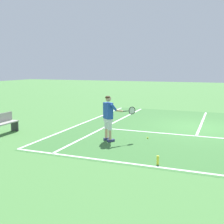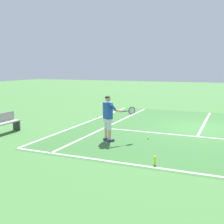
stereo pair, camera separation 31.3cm
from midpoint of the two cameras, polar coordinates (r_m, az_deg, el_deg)
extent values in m
plane|color=#477F3D|center=(13.73, 18.24, -3.04)|extent=(80.00, 80.00, 0.00)
cube|color=#387033|center=(13.07, 17.98, -3.62)|extent=(10.98, 10.93, 0.00)
cube|color=white|center=(8.03, 14.42, -11.38)|extent=(10.98, 0.10, 0.01)
cube|color=white|center=(11.96, 17.47, -4.73)|extent=(8.23, 0.10, 0.01)
cube|color=white|center=(15.08, 18.71, -1.99)|extent=(0.10, 6.40, 0.01)
cube|color=white|center=(14.01, 0.98, -2.32)|extent=(0.10, 10.53, 0.01)
cube|color=white|center=(14.58, -4.03, -1.90)|extent=(0.10, 10.53, 0.01)
cube|color=navy|center=(10.90, -0.17, -5.41)|extent=(0.26, 0.29, 0.09)
cube|color=navy|center=(10.66, 0.55, -5.74)|extent=(0.26, 0.29, 0.09)
cylinder|color=tan|center=(10.83, -0.36, -4.29)|extent=(0.11, 0.11, 0.36)
cylinder|color=silver|center=(10.74, -0.36, -2.29)|extent=(0.14, 0.14, 0.41)
cylinder|color=tan|center=(10.59, 0.36, -4.59)|extent=(0.11, 0.11, 0.36)
cylinder|color=silver|center=(10.50, 0.37, -2.55)|extent=(0.14, 0.14, 0.41)
cube|color=silver|center=(10.59, 0.00, -1.54)|extent=(0.39, 0.37, 0.20)
cube|color=#234CAD|center=(10.53, 0.00, 0.27)|extent=(0.43, 0.41, 0.60)
cylinder|color=tan|center=(10.75, -0.62, 0.18)|extent=(0.09, 0.09, 0.62)
cylinder|color=#234CAD|center=(10.33, 1.14, 0.94)|extent=(0.23, 0.26, 0.29)
cylinder|color=tan|center=(10.42, 2.25, 0.22)|extent=(0.24, 0.28, 0.14)
sphere|color=tan|center=(10.48, 0.05, 2.68)|extent=(0.21, 0.21, 0.21)
ellipsoid|color=#382314|center=(10.46, -0.05, 2.95)|extent=(0.28, 0.28, 0.12)
cylinder|color=#232326|center=(10.52, 3.32, 0.14)|extent=(0.15, 0.18, 0.03)
cylinder|color=black|center=(10.60, 4.01, 0.20)|extent=(0.08, 0.09, 0.02)
torus|color=black|center=(10.70, 4.84, 0.27)|extent=(0.20, 0.25, 0.30)
cylinder|color=silver|center=(10.70, 4.84, 0.27)|extent=(0.16, 0.20, 0.25)
sphere|color=#CCE02D|center=(11.15, 7.99, -5.23)|extent=(0.07, 0.07, 0.07)
cube|color=#9E9993|center=(12.65, -19.90, -2.05)|extent=(0.40, 1.40, 0.05)
cube|color=#9E9993|center=(12.73, -20.55, -1.01)|extent=(0.04, 1.40, 0.36)
cube|color=#38383D|center=(13.16, -17.95, -2.59)|extent=(0.36, 0.06, 0.42)
cylinder|color=yellow|center=(8.29, 9.68, -9.60)|extent=(0.07, 0.07, 0.27)
camera|label=1|loc=(0.16, -89.18, 0.13)|focal=45.58mm
camera|label=2|loc=(0.16, 90.82, -0.13)|focal=45.58mm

